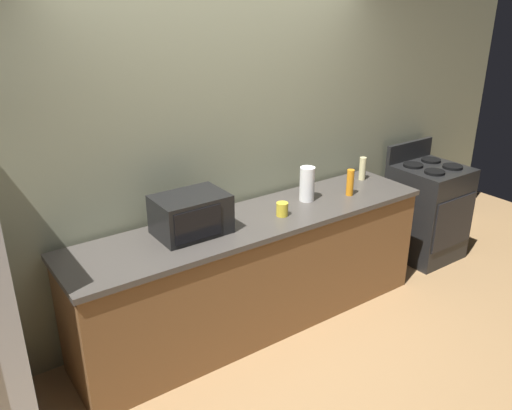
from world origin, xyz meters
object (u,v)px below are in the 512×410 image
Objects in this scene: stove_range at (427,211)px; bottle_dish_soap at (350,183)px; mug_yellow at (282,209)px; paper_towel_roll at (307,184)px; bottle_hand_soap at (362,169)px; microwave at (191,214)px.

bottle_dish_soap reaches higher than stove_range.
mug_yellow is at bearing -177.59° from stove_range.
bottle_dish_soap is at bearing 1.18° from mug_yellow.
paper_towel_roll is 1.27× the size of bottle_dish_soap.
stove_range is 1.26m from bottle_dish_soap.
mug_yellow is (-0.69, -0.01, -0.06)m from bottle_dish_soap.
bottle_dish_soap is (-1.13, -0.06, 0.54)m from stove_range.
bottle_dish_soap is at bearing -17.72° from paper_towel_roll.
paper_towel_roll is at bearing 178.06° from stove_range.
bottle_dish_soap is (-0.35, -0.20, 0.01)m from bottle_hand_soap.
stove_range is at bearing 2.41° from mug_yellow.
stove_range is at bearing -10.31° from bottle_hand_soap.
stove_range is 2.25× the size of microwave.
stove_range is at bearing -1.94° from paper_towel_roll.
bottle_dish_soap is 2.10× the size of mug_yellow.
stove_range is 1.59m from paper_towel_roll.
bottle_hand_soap is at bearing 7.44° from paper_towel_roll.
stove_range is at bearing 3.16° from bottle_dish_soap.
microwave is at bearing 175.39° from bottle_dish_soap.
paper_towel_roll is at bearing 162.28° from bottle_dish_soap.
stove_range is at bearing -1.10° from microwave.
stove_range is 1.89m from mug_yellow.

